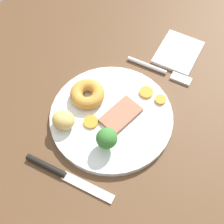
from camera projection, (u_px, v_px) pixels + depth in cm
name	position (u px, v px, depth cm)	size (l,w,h in cm)	color
dining_table	(106.00, 120.00, 71.55)	(120.00, 84.00, 3.60)	brown
dinner_plate	(112.00, 116.00, 69.14)	(25.20, 25.20, 1.40)	white
meat_slice_main	(121.00, 115.00, 68.03)	(8.26, 4.84, 0.80)	#9E664C
yorkshire_pudding	(87.00, 94.00, 69.56)	(7.21, 7.21, 2.62)	#C68938
roast_potato_left	(63.00, 120.00, 65.82)	(4.11, 4.51, 3.56)	#D8B260
carrot_coin_front	(91.00, 122.00, 67.35)	(2.97, 2.97, 0.53)	orange
carrot_coin_back	(160.00, 100.00, 70.06)	(2.34, 2.34, 0.59)	orange
carrot_coin_side	(146.00, 92.00, 71.05)	(2.95, 2.95, 0.54)	orange
broccoli_floret	(107.00, 139.00, 62.46)	(4.07, 4.07, 5.09)	#8CB766
fork	(161.00, 71.00, 75.63)	(2.95, 15.32, 0.90)	silver
knife	(61.00, 174.00, 63.00)	(3.27, 18.55, 1.20)	black
folded_napkin	(178.00, 52.00, 78.40)	(11.00, 9.00, 0.80)	white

